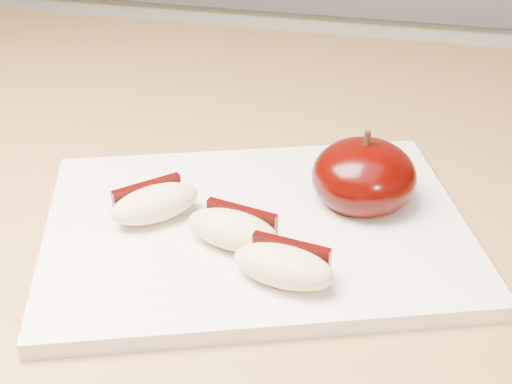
# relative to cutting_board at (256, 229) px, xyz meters

# --- Properties ---
(back_cabinet) EXTENTS (2.40, 0.62, 0.94)m
(back_cabinet) POSITION_rel_cutting_board_xyz_m (-0.05, 0.82, -0.44)
(back_cabinet) COLOR silver
(back_cabinet) RESTS_ON ground
(cutting_board) EXTENTS (0.35, 0.30, 0.01)m
(cutting_board) POSITION_rel_cutting_board_xyz_m (0.00, 0.00, 0.00)
(cutting_board) COLOR silver
(cutting_board) RESTS_ON island_counter
(apple_half) EXTENTS (0.08, 0.08, 0.06)m
(apple_half) POSITION_rel_cutting_board_xyz_m (0.07, 0.05, 0.03)
(apple_half) COLOR black
(apple_half) RESTS_ON cutting_board
(apple_wedge_a) EXTENTS (0.07, 0.07, 0.02)m
(apple_wedge_a) POSITION_rel_cutting_board_xyz_m (-0.07, -0.01, 0.02)
(apple_wedge_a) COLOR beige
(apple_wedge_a) RESTS_ON cutting_board
(apple_wedge_b) EXTENTS (0.07, 0.05, 0.02)m
(apple_wedge_b) POSITION_rel_cutting_board_xyz_m (-0.01, -0.03, 0.02)
(apple_wedge_b) COLOR beige
(apple_wedge_b) RESTS_ON cutting_board
(apple_wedge_c) EXTENTS (0.07, 0.04, 0.02)m
(apple_wedge_c) POSITION_rel_cutting_board_xyz_m (0.03, -0.06, 0.02)
(apple_wedge_c) COLOR beige
(apple_wedge_c) RESTS_ON cutting_board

